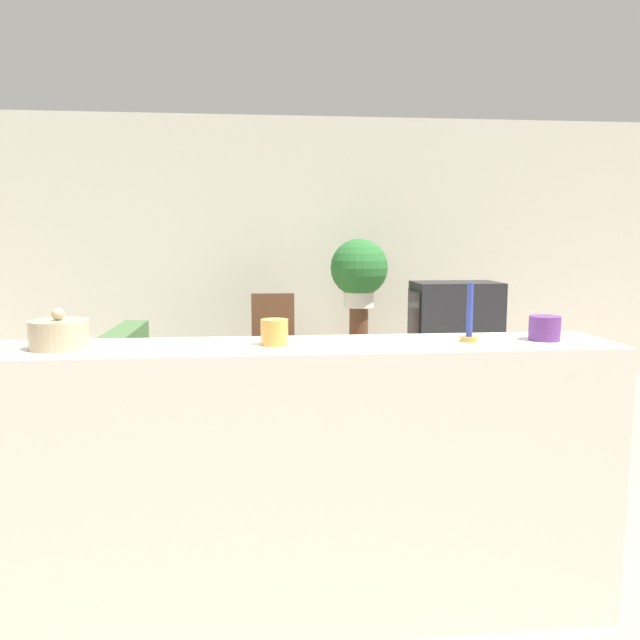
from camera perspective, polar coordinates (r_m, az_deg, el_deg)
name	(u,v)px	position (r m, az deg, el deg)	size (l,w,h in m)	color
ground_plane	(242,545)	(3.29, -7.10, -19.70)	(14.00, 14.00, 0.00)	tan
wall_back	(248,253)	(6.36, -6.64, 6.08)	(9.00, 0.06, 2.70)	beige
couch	(163,408)	(4.66, -14.20, -7.83)	(0.97, 2.00, 0.80)	#476B3D
tv_stand	(454,384)	(5.42, 12.12, -5.77)	(0.84, 0.48, 0.55)	brown
television	(455,318)	(5.32, 12.22, 0.22)	(0.71, 0.45, 0.59)	#232328
wooden_chair	(274,344)	(5.71, -4.27, -2.20)	(0.44, 0.44, 1.00)	brown
plant_stand	(358,351)	(6.01, 3.53, -2.85)	(0.18, 0.18, 0.85)	brown
potted_plant	(359,270)	(5.92, 3.59, 4.60)	(0.55, 0.55, 0.65)	white
foreground_counter	(237,484)	(2.53, -7.60, -14.67)	(2.96, 0.44, 1.10)	silver
decorative_bowl	(59,334)	(2.48, -22.75, -1.19)	(0.21, 0.21, 0.15)	tan
candle_jar	(274,332)	(2.37, -4.19, -1.11)	(0.10, 0.10, 0.10)	gold
candlestick	(469,323)	(2.51, 13.50, -0.26)	(0.07, 0.07, 0.23)	#B7933D
coffee_tin	(545,328)	(2.63, 19.85, -0.71)	(0.12, 0.12, 0.10)	#66337F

